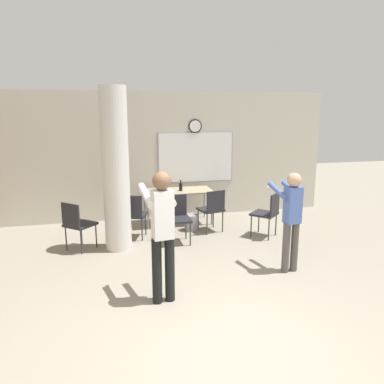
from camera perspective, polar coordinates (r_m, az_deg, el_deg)
name	(u,v)px	position (r m, az deg, el deg)	size (l,w,h in m)	color
ground_plane	(227,351)	(4.16, 5.33, -23.02)	(24.00, 24.00, 0.00)	gray
wall_back	(156,156)	(8.40, -5.52, 5.49)	(8.00, 0.15, 2.80)	beige
support_pillar	(116,170)	(6.50, -11.54, 3.26)	(0.45, 0.45, 2.80)	silver
folding_table	(178,193)	(8.00, -2.20, -0.10)	(1.48, 0.71, 0.72)	tan
bottle_on_table	(181,187)	(7.92, -1.73, 0.82)	(0.07, 0.07, 0.23)	black
waste_bin	(191,222)	(7.63, -0.14, -4.66)	(0.28, 0.28, 0.33)	gray
chair_table_left	(133,213)	(7.13, -8.94, -3.15)	(0.55, 0.55, 0.87)	#232328
chair_table_right	(212,207)	(7.44, 3.11, -2.35)	(0.54, 0.54, 0.87)	#232328
chair_near_pillar	(77,222)	(6.76, -17.11, -4.43)	(0.62, 0.62, 0.87)	#232328
chair_table_front	(178,215)	(6.89, -2.21, -3.57)	(0.44, 0.44, 0.87)	#232328
chair_mid_room	(268,211)	(7.29, 11.47, -2.90)	(0.62, 0.62, 0.87)	#232328
person_playing_front	(162,227)	(4.66, -4.60, -5.27)	(0.43, 0.65, 1.69)	black
person_playing_side	(291,214)	(5.74, 14.87, -3.28)	(0.38, 0.59, 1.52)	#514C47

